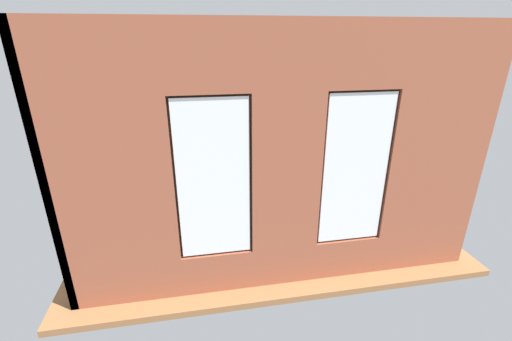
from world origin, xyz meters
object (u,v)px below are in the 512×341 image
coffee_table (247,185)px  potted_plant_corner_far_left (413,194)px  couch_by_window (222,242)px  potted_plant_corner_near_left (330,142)px  remote_gray (237,181)px  potted_plant_between_couches (305,216)px  potted_plant_by_left_couch (315,166)px  potted_plant_foreground_right (149,155)px  media_console (129,198)px  remote_black (226,187)px  table_plant_small (247,178)px  papasan_chair (236,164)px  cup_ceramic (253,183)px  couch_left (356,187)px  candle_jar (265,177)px  tv_flatscreen (124,167)px  potted_plant_mid_room_small (269,170)px

coffee_table → potted_plant_corner_far_left: potted_plant_corner_far_left is taller
couch_by_window → potted_plant_corner_near_left: potted_plant_corner_near_left is taller
remote_gray → potted_plant_corner_near_left: bearing=-3.4°
potted_plant_between_couches → potted_plant_by_left_couch: size_ratio=1.95×
potted_plant_between_couches → potted_plant_foreground_right: (2.74, -3.35, 0.08)m
coffee_table → media_console: 2.41m
couch_by_window → remote_black: (-0.26, -1.83, 0.10)m
media_console → potted_plant_foreground_right: potted_plant_foreground_right is taller
potted_plant_foreground_right → table_plant_small: bearing=145.6°
table_plant_small → papasan_chair: bearing=-86.2°
cup_ceramic → potted_plant_between_couches: 1.86m
remote_black → media_console: 1.96m
remote_gray → media_console: media_console is taller
potted_plant_corner_near_left → potted_plant_by_left_couch: 0.87m
potted_plant_foreground_right → papasan_chair: bearing=171.5°
coffee_table → couch_left: bearing=169.0°
couch_left → papasan_chair: size_ratio=1.77×
candle_jar → potted_plant_foreground_right: (2.52, -1.28, 0.23)m
remote_black → potted_plant_foreground_right: (1.65, -1.57, 0.26)m
coffee_table → remote_black: 0.48m
media_console → potted_plant_by_left_couch: media_console is taller
papasan_chair → couch_left: bearing=146.1°
couch_by_window → papasan_chair: size_ratio=1.69×
potted_plant_corner_near_left → table_plant_small: bearing=31.3°
potted_plant_between_couches → potted_plant_foreground_right: size_ratio=0.74×
media_console → potted_plant_corner_far_left: 5.30m
cup_ceramic → potted_plant_corner_far_left: size_ratio=0.06×
media_console → potted_plant_corner_near_left: size_ratio=1.05×
couch_by_window → cup_ceramic: couch_by_window is taller
couch_left → remote_gray: 2.52m
couch_left → media_console: (4.67, -0.47, -0.07)m
tv_flatscreen → couch_left: bearing=174.2°
papasan_chair → coffee_table: bearing=93.8°
remote_black → potted_plant_mid_room_small: size_ratio=0.33×
papasan_chair → media_console: bearing=25.3°
potted_plant_mid_room_small → potted_plant_corner_near_left: bearing=-159.2°
remote_black → remote_gray: size_ratio=1.00×
remote_black → media_console: bearing=-84.0°
couch_by_window → potted_plant_by_left_couch: (-2.58, -2.91, -0.00)m
table_plant_small → remote_black: size_ratio=1.31×
remote_gray → papasan_chair: bearing=52.7°
potted_plant_corner_far_left → media_console: bearing=-23.5°
potted_plant_by_left_couch → couch_by_window: bearing=48.4°
candle_jar → remote_black: bearing=18.5°
couch_left → potted_plant_corner_far_left: potted_plant_corner_far_left is taller
coffee_table → remote_gray: (0.19, -0.11, 0.06)m
couch_left → table_plant_small: 2.32m
couch_left → potted_plant_corner_near_left: (-0.15, -1.91, 0.42)m
coffee_table → potted_plant_by_left_couch: potted_plant_by_left_couch is taller
potted_plant_between_couches → potted_plant_foreground_right: bearing=-50.7°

